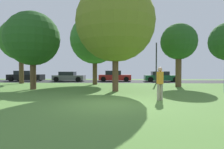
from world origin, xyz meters
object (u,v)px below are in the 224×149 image
object	(u,v)px
maple_tree_near	(33,39)
person_catcher	(160,82)
oak_tree_center	(179,42)
parked_car_grey	(69,77)
oak_tree_right	(21,40)
birch_tree_lone	(115,22)
street_lamp_post	(156,63)
parked_car_black	(26,76)
frisbee_disc	(159,93)
parked_car_green	(161,77)
parked_car_red	(115,76)
oak_tree_left	(95,40)

from	to	relation	value
maple_tree_near	person_catcher	xyz separation A→B (m)	(8.78, -4.71, -3.01)
oak_tree_center	parked_car_grey	bearing A→B (deg)	149.14
oak_tree_right	maple_tree_near	distance (m)	7.32
birch_tree_lone	street_lamp_post	bearing A→B (deg)	60.07
oak_tree_center	parked_car_black	xyz separation A→B (m)	(-18.11, 7.58, -3.34)
oak_tree_center	person_catcher	world-z (taller)	oak_tree_center
maple_tree_near	birch_tree_lone	size ratio (longest dim) A/B	0.79
oak_tree_center	birch_tree_lone	bearing A→B (deg)	-145.77
frisbee_disc	street_lamp_post	size ratio (longest dim) A/B	0.06
parked_car_black	parked_car_green	xyz separation A→B (m)	(18.18, -0.33, -0.04)
parked_car_red	oak_tree_center	bearing A→B (deg)	-52.19
birch_tree_lone	frisbee_disc	distance (m)	5.68
birch_tree_lone	parked_car_black	size ratio (longest dim) A/B	1.67
parked_car_black	parked_car_green	size ratio (longest dim) A/B	1.04
oak_tree_left	birch_tree_lone	size ratio (longest dim) A/B	0.94
oak_tree_left	frisbee_disc	world-z (taller)	oak_tree_left
maple_tree_near	person_catcher	world-z (taller)	maple_tree_near
person_catcher	maple_tree_near	bearing A→B (deg)	-131.36
parked_car_grey	frisbee_disc	bearing A→B (deg)	-51.94
oak_tree_right	birch_tree_lone	distance (m)	12.74
person_catcher	parked_car_green	size ratio (longest dim) A/B	0.38
maple_tree_near	oak_tree_left	size ratio (longest dim) A/B	0.84
person_catcher	parked_car_black	world-z (taller)	person_catcher
frisbee_disc	oak_tree_right	bearing A→B (deg)	149.74
parked_car_green	parked_car_black	bearing A→B (deg)	178.97
street_lamp_post	parked_car_grey	bearing A→B (deg)	161.79
parked_car_black	street_lamp_post	size ratio (longest dim) A/B	1.01
parked_car_green	street_lamp_post	bearing A→B (deg)	-110.42
oak_tree_right	oak_tree_left	bearing A→B (deg)	-6.50
parked_car_grey	street_lamp_post	xyz separation A→B (m)	(10.77, -3.55, 1.66)
oak_tree_right	birch_tree_lone	xyz separation A→B (m)	(10.69, -6.93, -0.00)
oak_tree_left	parked_car_black	bearing A→B (deg)	152.35
parked_car_green	frisbee_disc	bearing A→B (deg)	-103.03
birch_tree_lone	parked_car_red	xyz separation A→B (m)	(-0.45, 11.49, -4.20)
oak_tree_left	parked_car_grey	world-z (taller)	oak_tree_left
maple_tree_near	frisbee_disc	size ratio (longest dim) A/B	22.25
parked_car_black	parked_car_red	distance (m)	12.12
maple_tree_near	parked_car_grey	world-z (taller)	maple_tree_near
maple_tree_near	oak_tree_left	world-z (taller)	oak_tree_left
parked_car_red	street_lamp_post	world-z (taller)	street_lamp_post
street_lamp_post	oak_tree_center	bearing A→B (deg)	-70.84
oak_tree_center	person_catcher	xyz separation A→B (m)	(-3.21, -7.44, -3.08)
oak_tree_left	parked_car_green	world-z (taller)	oak_tree_left
frisbee_disc	person_catcher	bearing A→B (deg)	-100.64
oak_tree_left	parked_car_black	distance (m)	12.24
oak_tree_center	frisbee_disc	size ratio (longest dim) A/B	20.92
parked_car_green	parked_car_grey	bearing A→B (deg)	-179.75
oak_tree_right	person_catcher	size ratio (longest dim) A/B	4.32
oak_tree_right	parked_car_black	size ratio (longest dim) A/B	1.57
parked_car_grey	birch_tree_lone	bearing A→B (deg)	-59.34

